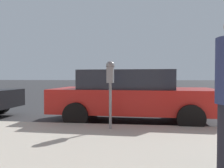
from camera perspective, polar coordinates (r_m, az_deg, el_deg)
ground_plane at (r=7.49m, az=-0.44°, el=-8.00°), size 220.00×220.00×0.00m
parking_meter at (r=4.69m, az=-0.44°, el=1.79°), size 0.21×0.19×1.46m
car_red at (r=6.20m, az=5.14°, el=-2.78°), size 2.26×4.48×1.46m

